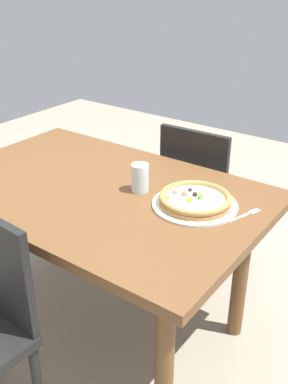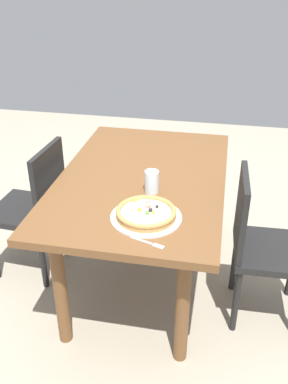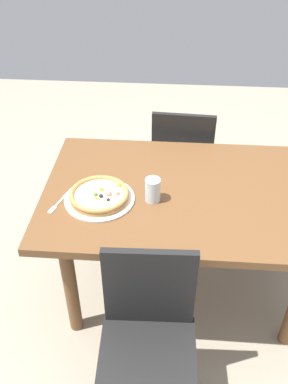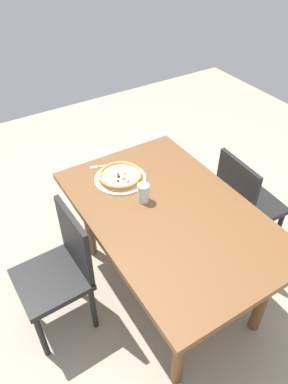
{
  "view_description": "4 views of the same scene",
  "coord_description": "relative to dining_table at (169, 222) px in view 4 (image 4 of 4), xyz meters",
  "views": [
    {
      "loc": [
        1.18,
        -1.28,
        1.6
      ],
      "look_at": [
        0.21,
        0.05,
        0.76
      ],
      "focal_mm": 41.84,
      "sensor_mm": 36.0,
      "label": 1
    },
    {
      "loc": [
        2.11,
        0.43,
        1.84
      ],
      "look_at": [
        0.21,
        0.05,
        0.76
      ],
      "focal_mm": 40.0,
      "sensor_mm": 36.0,
      "label": 2
    },
    {
      "loc": [
        0.09,
        1.67,
        2.03
      ],
      "look_at": [
        0.21,
        0.05,
        0.76
      ],
      "focal_mm": 39.4,
      "sensor_mm": 36.0,
      "label": 3
    },
    {
      "loc": [
        -1.25,
        0.95,
        2.23
      ],
      "look_at": [
        0.21,
        0.05,
        0.76
      ],
      "focal_mm": 33.82,
      "sensor_mm": 36.0,
      "label": 4
    }
  ],
  "objects": [
    {
      "name": "chair_near",
      "position": [
        0.01,
        -0.68,
        -0.17
      ],
      "size": [
        0.42,
        0.42,
        0.88
      ],
      "rotation": [
        0.0,
        0.0,
        3.08
      ],
      "color": "black",
      "rests_on": "ground"
    },
    {
      "name": "drinking_glass",
      "position": [
        0.17,
        0.08,
        0.16
      ],
      "size": [
        0.07,
        0.07,
        0.12
      ],
      "primitive_type": "cylinder",
      "color": "silver",
      "rests_on": "dining_table"
    },
    {
      "name": "fork",
      "position": [
        0.62,
        0.16,
        0.1
      ],
      "size": [
        0.07,
        0.16,
        0.0
      ],
      "rotation": [
        0.0,
        0.0,
        1.25
      ],
      "color": "silver",
      "rests_on": "dining_table"
    },
    {
      "name": "dining_table",
      "position": [
        0.0,
        0.0,
        0.0
      ],
      "size": [
        1.44,
        0.93,
        0.74
      ],
      "color": "brown",
      "rests_on": "ground"
    },
    {
      "name": "ground_plane",
      "position": [
        0.0,
        0.0,
        -0.65
      ],
      "size": [
        6.0,
        6.0,
        0.0
      ],
      "primitive_type": "plane",
      "color": "#9E937F"
    },
    {
      "name": "plate",
      "position": [
        0.43,
        0.1,
        0.1
      ],
      "size": [
        0.34,
        0.34,
        0.01
      ],
      "primitive_type": "cylinder",
      "color": "silver",
      "rests_on": "dining_table"
    },
    {
      "name": "pizza",
      "position": [
        0.42,
        0.1,
        0.13
      ],
      "size": [
        0.29,
        0.29,
        0.05
      ],
      "color": "#B78447",
      "rests_on": "plate"
    },
    {
      "name": "chair_far",
      "position": [
        0.15,
        0.68,
        -0.17
      ],
      "size": [
        0.41,
        0.41,
        0.88
      ],
      "rotation": [
        0.0,
        0.0,
        0.03
      ],
      "color": "black",
      "rests_on": "ground"
    }
  ]
}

